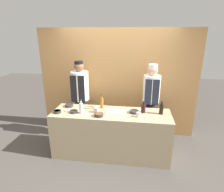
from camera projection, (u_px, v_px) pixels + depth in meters
ground_plane at (111, 153)px, 3.76m from camera, size 14.00×14.00×0.00m
cabinet_wall at (117, 83)px, 4.30m from camera, size 3.54×0.18×2.40m
counter at (111, 134)px, 3.62m from camera, size 2.21×0.68×0.88m
sauce_bowl_brown at (99, 115)px, 3.31m from camera, size 0.16×0.16×0.06m
sauce_bowl_purple at (134, 112)px, 3.46m from camera, size 0.17×0.17×0.04m
sauce_bowl_white at (57, 111)px, 3.46m from camera, size 0.14×0.14×0.05m
sauce_bowl_yellow at (74, 111)px, 3.46m from camera, size 0.14×0.14×0.04m
sauce_bowl_orange at (69, 105)px, 3.75m from camera, size 0.16×0.16×0.05m
cutting_board at (115, 112)px, 3.49m from camera, size 0.32×0.24×0.02m
bottle_amber at (102, 103)px, 3.66m from camera, size 0.06×0.06×0.28m
bottle_clear at (81, 108)px, 3.41m from camera, size 0.07×0.07×0.27m
bottle_soy at (161, 109)px, 3.39m from camera, size 0.07×0.07×0.24m
bottle_wine at (143, 108)px, 3.45m from camera, size 0.08×0.08×0.22m
cup_cream at (138, 115)px, 3.28m from camera, size 0.07×0.07×0.08m
cup_steel at (97, 110)px, 3.48m from camera, size 0.09×0.09×0.09m
wooden_spoon at (92, 108)px, 3.63m from camera, size 0.28×0.05×0.03m
chef_left at (81, 98)px, 4.09m from camera, size 0.37×0.37×1.74m
chef_right at (151, 102)px, 3.89m from camera, size 0.34×0.34×1.71m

